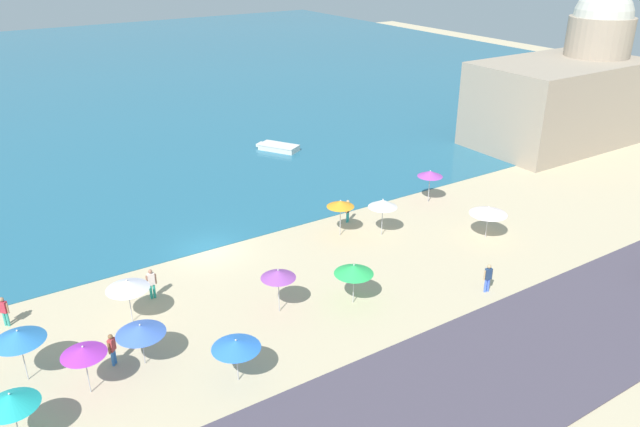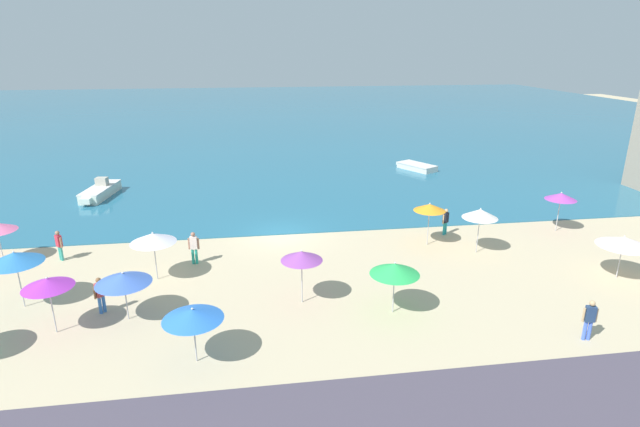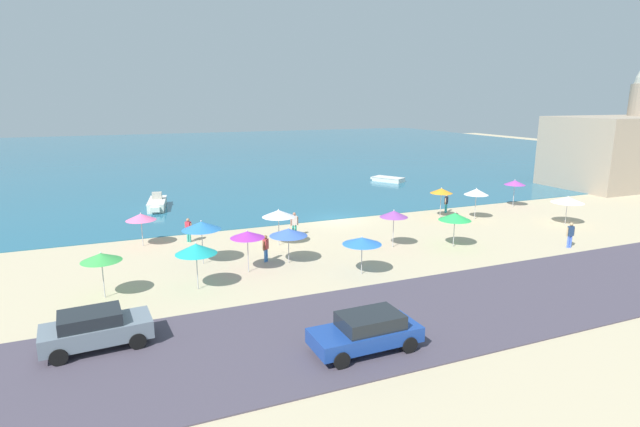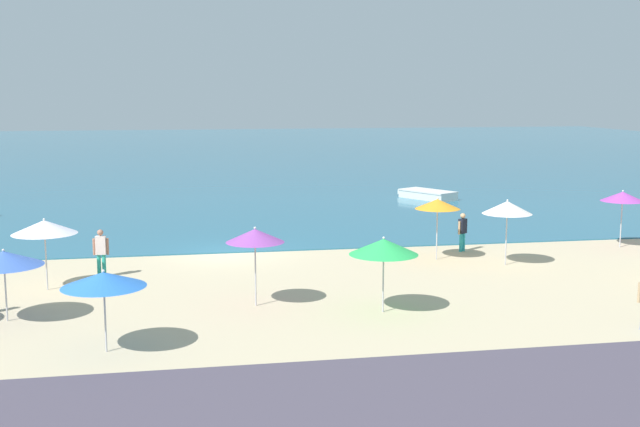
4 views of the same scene
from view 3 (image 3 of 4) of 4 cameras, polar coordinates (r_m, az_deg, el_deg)
name	(u,v)px [view 3 (image 3 of 4)]	position (r m, az deg, el deg)	size (l,w,h in m)	color
ground_plane	(336,220)	(40.11, 1.81, -0.70)	(160.00, 160.00, 0.00)	#C6B38E
sea	(209,153)	(92.37, -12.55, 6.79)	(150.00, 110.00, 0.05)	#246683
coastal_road	(491,301)	(25.61, 18.95, -9.42)	(80.00, 8.00, 0.06)	#494250
beach_umbrella_0	(141,217)	(34.50, -19.80, -0.38)	(1.94, 1.94, 2.26)	#B2B2B7
beach_umbrella_1	(515,183)	(47.69, 21.38, 3.31)	(1.83, 1.83, 2.48)	#B2B2B7
beach_umbrella_2	(196,249)	(25.79, -13.99, -3.93)	(2.09, 2.09, 2.48)	#B2B2B7
beach_umbrella_3	(476,192)	(41.69, 17.44, 2.38)	(1.91, 1.91, 2.57)	#B2B2B7
beach_umbrella_4	(568,200)	(42.72, 26.45, 1.42)	(2.42, 2.42, 2.22)	#B2B2B7
beach_umbrella_5	(201,226)	(29.65, -13.41, -1.36)	(2.26, 2.26, 2.63)	#B2B2B7
beach_umbrella_6	(441,191)	(41.41, 13.70, 2.53)	(1.79, 1.79, 2.51)	#B2B2B7
beach_umbrella_7	(362,241)	(27.37, 4.83, -3.13)	(2.17, 2.17, 2.17)	#B2B2B7
beach_umbrella_8	(288,232)	(29.22, -3.63, -2.15)	(2.25, 2.25, 2.15)	#B2B2B7
beach_umbrella_9	(394,214)	(32.51, 8.44, -0.05)	(1.82, 1.82, 2.51)	#B2B2B7
beach_umbrella_10	(278,213)	(32.73, -4.77, 0.00)	(2.16, 2.16, 2.46)	#B2B2B7
beach_umbrella_11	(455,217)	(33.50, 15.17, -0.34)	(2.10, 2.10, 2.34)	#B2B2B7
beach_umbrella_12	(247,235)	(27.83, -8.30, -2.40)	(1.91, 1.91, 2.42)	#B2B2B7
beach_umbrella_13	(101,257)	(26.21, -23.74, -4.59)	(1.92, 1.92, 2.33)	#B2B2B7
bather_0	(446,202)	(43.69, 14.23, 1.26)	(0.48, 0.39, 1.62)	teal
bather_1	(570,234)	(36.21, 26.70, -2.07)	(0.56, 0.28, 1.69)	#4669DD
bather_2	(294,223)	(34.98, -2.95, -1.10)	(0.57, 0.25, 1.75)	teal
bather_3	(188,229)	(34.80, -14.81, -1.69)	(0.42, 0.44, 1.65)	teal
bather_4	(266,247)	(29.78, -6.22, -3.81)	(0.42, 0.43, 1.64)	#3D7AC6
parked_car_0	(95,328)	(21.51, -24.29, -11.88)	(4.10, 2.09, 1.50)	slate
parked_car_1	(367,331)	(19.65, 5.34, -13.23)	(4.25, 2.00, 1.44)	#1B3E93
skiff_nearshore	(388,179)	(58.84, 7.77, 3.90)	(3.18, 4.03, 0.53)	silver
skiff_offshore	(157,204)	(46.23, -18.12, 1.08)	(2.13, 5.02, 1.35)	silver
harbor_fortress	(634,141)	(66.04, 32.21, 6.99)	(15.75, 9.37, 13.75)	tan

